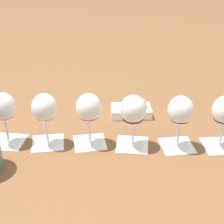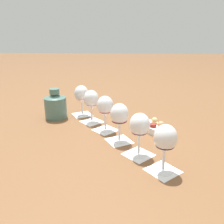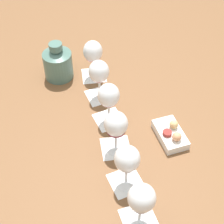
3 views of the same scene
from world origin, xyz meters
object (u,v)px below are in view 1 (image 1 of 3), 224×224
(wine_glass_2, at_px, (89,110))
(snack_dish, at_px, (132,110))
(wine_glass_0, at_px, (3,110))
(wine_glass_3, at_px, (133,112))
(wine_glass_1, at_px, (45,111))
(wine_glass_4, at_px, (180,113))

(wine_glass_2, distance_m, snack_dish, 0.25)
(wine_glass_0, xyz_separation_m, snack_dish, (0.22, 0.37, -0.09))
(wine_glass_3, bearing_deg, wine_glass_2, -149.46)
(snack_dish, bearing_deg, wine_glass_1, -110.07)
(wine_glass_4, height_order, snack_dish, wine_glass_4)
(wine_glass_2, relative_size, wine_glass_4, 1.00)
(wine_glass_1, distance_m, wine_glass_4, 0.40)
(wine_glass_3, distance_m, snack_dish, 0.22)
(wine_glass_2, relative_size, snack_dish, 1.03)
(wine_glass_1, xyz_separation_m, wine_glass_3, (0.22, 0.14, 0.00))
(wine_glass_3, relative_size, wine_glass_4, 1.00)
(wine_glass_4, bearing_deg, wine_glass_1, -146.70)
(wine_glass_0, height_order, wine_glass_3, same)
(wine_glass_1, height_order, wine_glass_2, same)
(wine_glass_0, relative_size, wine_glass_1, 1.00)
(wine_glass_1, distance_m, snack_dish, 0.34)
(wine_glass_4, distance_m, snack_dish, 0.26)
(wine_glass_1, relative_size, wine_glass_2, 1.00)
(wine_glass_2, bearing_deg, wine_glass_0, -145.54)
(wine_glass_1, bearing_deg, snack_dish, 69.93)
(wine_glass_3, bearing_deg, wine_glass_4, 33.14)
(wine_glass_4, bearing_deg, snack_dish, 158.47)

